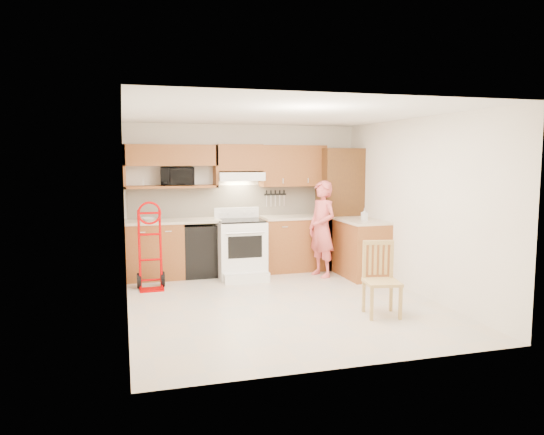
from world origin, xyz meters
name	(u,v)px	position (x,y,z in m)	size (l,w,h in m)	color
floor	(282,304)	(0.00, 0.00, -0.01)	(4.00, 4.50, 0.02)	beige
ceiling	(283,113)	(0.00, 0.00, 2.51)	(4.00, 4.50, 0.02)	white
wall_back	(244,198)	(0.00, 2.26, 1.25)	(4.00, 0.02, 2.50)	white
wall_front	(356,235)	(0.00, -2.26, 1.25)	(4.00, 0.02, 2.50)	white
wall_left	(124,215)	(-2.01, 0.00, 1.25)	(0.02, 4.50, 2.50)	white
wall_right	(417,206)	(2.01, 0.00, 1.25)	(0.02, 4.50, 2.50)	white
backsplash	(244,201)	(0.00, 2.23, 1.20)	(3.92, 0.03, 0.55)	beige
lower_cab_left	(155,251)	(-1.55, 1.95, 0.45)	(0.90, 0.60, 0.90)	brown
dishwasher	(201,250)	(-0.80, 1.95, 0.42)	(0.60, 0.60, 0.85)	black
lower_cab_right	(295,244)	(0.83, 1.95, 0.45)	(1.14, 0.60, 0.90)	brown
countertop_left	(173,221)	(-1.25, 1.95, 0.92)	(1.50, 0.63, 0.04)	beige
countertop_right	(295,217)	(0.83, 1.95, 0.92)	(1.14, 0.63, 0.04)	beige
cab_return_right	(361,249)	(1.70, 1.15, 0.45)	(0.60, 1.00, 0.90)	brown
countertop_return	(361,221)	(1.70, 1.15, 0.92)	(0.63, 1.00, 0.04)	beige
pantry_tall	(339,208)	(1.65, 1.95, 1.05)	(0.70, 0.60, 2.10)	brown
upper_cab_left	(171,155)	(-1.25, 2.08, 1.98)	(1.50, 0.33, 0.34)	brown
upper_shelf_mw	(171,187)	(-1.25, 2.08, 1.47)	(1.50, 0.33, 0.04)	brown
upper_cab_center	(239,158)	(-0.12, 2.08, 1.94)	(0.76, 0.33, 0.44)	brown
upper_cab_right	(293,166)	(0.83, 2.08, 1.80)	(1.14, 0.33, 0.70)	brown
range_hood	(240,176)	(-0.12, 2.02, 1.63)	(0.76, 0.46, 0.14)	white
knife_strip	(275,198)	(0.55, 2.21, 1.24)	(0.40, 0.05, 0.29)	black
microwave	(177,176)	(-1.15, 2.08, 1.64)	(0.54, 0.36, 0.30)	black
range	(241,244)	(-0.20, 1.61, 0.56)	(0.76, 0.99, 1.11)	white
person	(322,229)	(1.10, 1.35, 0.79)	(0.57, 0.38, 1.57)	#D75858
hand_truck	(150,250)	(-1.65, 1.25, 0.59)	(0.46, 0.42, 1.17)	#B90001
dining_chair	(382,279)	(1.01, -0.88, 0.46)	(0.41, 0.45, 0.91)	tan
soap_bottle	(364,214)	(1.70, 1.05, 1.04)	(0.09, 0.09, 0.19)	white
bowl	(148,219)	(-1.64, 1.95, 0.97)	(0.21, 0.21, 0.05)	white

